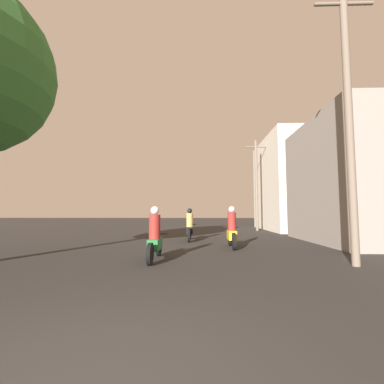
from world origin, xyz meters
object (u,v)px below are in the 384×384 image
motorcycle_green (155,239)px  motorcycle_black (190,228)px  building_right_far (299,184)px  motorcycle_yellow (232,231)px  utility_pole_far (256,183)px  utility_pole_near (349,115)px  building_right_near (362,180)px

motorcycle_green → motorcycle_black: 5.20m
motorcycle_black → building_right_far: size_ratio=0.27×
motorcycle_green → motorcycle_yellow: motorcycle_yellow is taller
building_right_far → utility_pole_far: 3.62m
utility_pole_near → motorcycle_green: bearing=173.0°
utility_pole_near → motorcycle_yellow: bearing=129.9°
motorcycle_green → motorcycle_black: bearing=75.1°
motorcycle_black → motorcycle_green: bearing=-94.9°
utility_pole_near → utility_pole_far: bearing=88.7°
motorcycle_black → utility_pole_far: (4.79, 6.89, 2.98)m
motorcycle_green → utility_pole_near: (5.29, -0.65, 3.37)m
motorcycle_yellow → building_right_near: size_ratio=0.30×
building_right_far → motorcycle_yellow: bearing=-122.6°
motorcycle_black → utility_pole_far: utility_pole_far is taller
motorcycle_black → utility_pole_near: 8.06m
motorcycle_yellow → utility_pole_near: 5.45m
motorcycle_green → utility_pole_near: size_ratio=0.27×
motorcycle_yellow → motorcycle_black: bearing=129.2°
motorcycle_black → utility_pole_far: 8.90m
building_right_near → building_right_far: 8.45m
motorcycle_yellow → building_right_far: building_right_far is taller
building_right_far → utility_pole_far: size_ratio=1.13×
motorcycle_green → utility_pole_near: bearing=-13.0°
motorcycle_yellow → building_right_far: bearing=61.6°
building_right_near → utility_pole_near: size_ratio=0.83×
building_right_near → utility_pole_far: (-3.17, 7.54, 0.76)m
motorcycle_yellow → building_right_near: building_right_near is taller
motorcycle_yellow → utility_pole_far: size_ratio=0.28×
motorcycle_yellow → building_right_near: bearing=20.7°
motorcycle_green → building_right_near: bearing=21.1°
motorcycle_yellow → utility_pole_near: utility_pole_near is taller
motorcycle_black → utility_pole_near: size_ratio=0.27×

